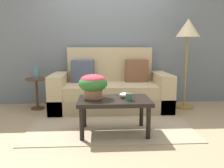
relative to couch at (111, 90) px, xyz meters
name	(u,v)px	position (x,y,z in m)	size (l,w,h in m)	color
ground_plane	(109,120)	(-0.06, -0.67, -0.34)	(14.00, 14.00, 0.00)	tan
wall_back	(106,34)	(-0.06, 0.49, 1.03)	(6.40, 0.12, 2.74)	slate
area_rug	(109,120)	(-0.06, -0.68, -0.33)	(2.27, 1.85, 0.01)	tan
couch	(111,90)	(0.00, 0.00, 0.00)	(2.10, 0.91, 1.12)	tan
coffee_table	(114,104)	(-0.02, -1.21, 0.06)	(0.93, 0.58, 0.46)	black
side_table	(37,88)	(-1.35, 0.05, 0.05)	(0.38, 0.38, 0.57)	#4C331E
floor_lamp	(188,33)	(1.38, -0.02, 1.03)	(0.43, 0.43, 1.62)	olive
potted_plant	(93,84)	(-0.29, -1.15, 0.32)	(0.37, 0.37, 0.31)	#A36B4C
coffee_mug	(129,97)	(0.17, -1.30, 0.17)	(0.12, 0.08, 0.09)	#3D664C
snack_bowl	(125,95)	(0.13, -1.15, 0.16)	(0.14, 0.14, 0.07)	silver
table_vase	(37,73)	(-1.34, 0.05, 0.33)	(0.10, 0.10, 0.26)	slate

